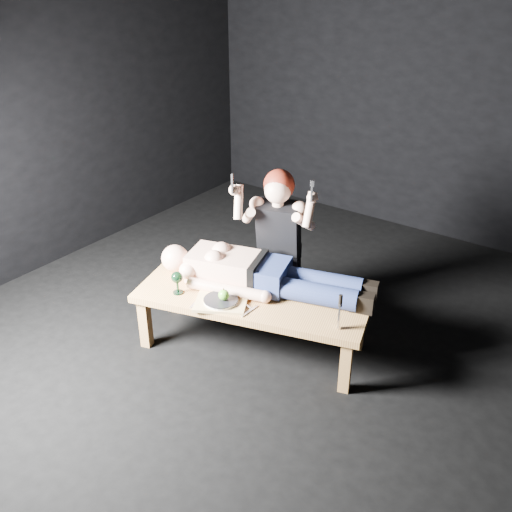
# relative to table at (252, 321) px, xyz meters

# --- Properties ---
(ground) EXTENTS (5.00, 5.00, 0.00)m
(ground) POSITION_rel_table_xyz_m (0.15, 0.24, -0.23)
(ground) COLOR black
(ground) RESTS_ON ground
(back_wall) EXTENTS (5.00, 0.00, 5.00)m
(back_wall) POSITION_rel_table_xyz_m (0.15, 2.74, 1.27)
(back_wall) COLOR black
(back_wall) RESTS_ON ground
(table) EXTENTS (1.78, 1.08, 0.45)m
(table) POSITION_rel_table_xyz_m (0.00, 0.00, 0.00)
(table) COLOR #B78D47
(table) RESTS_ON ground
(lying_man) EXTENTS (1.79, 0.99, 0.27)m
(lying_man) POSITION_rel_table_xyz_m (0.01, 0.15, 0.36)
(lying_man) COLOR #D4A78D
(lying_man) RESTS_ON table
(kneeling_woman) EXTENTS (0.92, 0.96, 1.29)m
(kneeling_woman) POSITION_rel_table_xyz_m (-0.12, 0.54, 0.42)
(kneeling_woman) COLOR black
(kneeling_woman) RESTS_ON ground
(serving_tray) EXTENTS (0.44, 0.40, 0.02)m
(serving_tray) POSITION_rel_table_xyz_m (-0.11, -0.22, 0.24)
(serving_tray) COLOR tan
(serving_tray) RESTS_ON table
(plate) EXTENTS (0.32, 0.32, 0.02)m
(plate) POSITION_rel_table_xyz_m (-0.11, -0.22, 0.26)
(plate) COLOR white
(plate) RESTS_ON serving_tray
(apple) EXTENTS (0.08, 0.08, 0.08)m
(apple) POSITION_rel_table_xyz_m (-0.09, -0.21, 0.30)
(apple) COLOR green
(apple) RESTS_ON plate
(goblet) EXTENTS (0.10, 0.10, 0.17)m
(goblet) POSITION_rel_table_xyz_m (-0.45, -0.29, 0.31)
(goblet) COLOR black
(goblet) RESTS_ON table
(fork_flat) EXTENTS (0.06, 0.18, 0.01)m
(fork_flat) POSITION_rel_table_xyz_m (-0.26, -0.30, 0.23)
(fork_flat) COLOR #B2B2B7
(fork_flat) RESTS_ON table
(knife_flat) EXTENTS (0.02, 0.18, 0.01)m
(knife_flat) POSITION_rel_table_xyz_m (0.11, -0.18, 0.23)
(knife_flat) COLOR #B2B2B7
(knife_flat) RESTS_ON table
(spoon_flat) EXTENTS (0.17, 0.07, 0.01)m
(spoon_flat) POSITION_rel_table_xyz_m (0.02, -0.12, 0.23)
(spoon_flat) COLOR #B2B2B7
(spoon_flat) RESTS_ON table
(carving_knife) EXTENTS (0.04, 0.04, 0.26)m
(carving_knife) POSITION_rel_table_xyz_m (0.70, 0.00, 0.35)
(carving_knife) COLOR #B2B2B7
(carving_knife) RESTS_ON table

